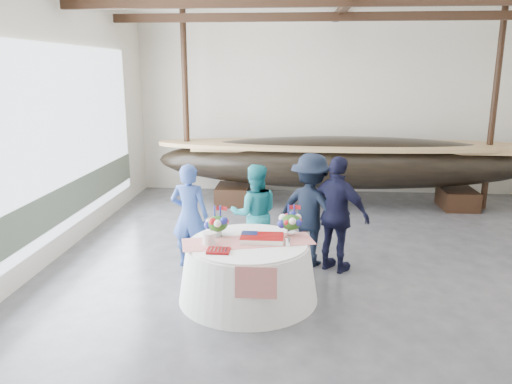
{
  "coord_description": "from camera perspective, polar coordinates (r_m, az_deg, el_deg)",
  "views": [
    {
      "loc": [
        -0.92,
        -7.13,
        3.18
      ],
      "look_at": [
        -1.55,
        0.81,
        1.21
      ],
      "focal_mm": 35.0,
      "sensor_mm": 36.0,
      "label": 1
    }
  ],
  "objects": [
    {
      "name": "floor",
      "position": [
        7.86,
        11.03,
        -10.27
      ],
      "size": [
        10.0,
        12.0,
        0.01
      ],
      "primitive_type": "cube",
      "color": "#3D3D42",
      "rests_on": "ground"
    },
    {
      "name": "wall_back",
      "position": [
        13.19,
        8.64,
        9.67
      ],
      "size": [
        10.0,
        0.02,
        4.5
      ],
      "primitive_type": "cube",
      "color": "silver",
      "rests_on": "ground"
    },
    {
      "name": "wall_left",
      "position": [
        8.27,
        -25.23,
        6.09
      ],
      "size": [
        0.02,
        12.0,
        4.5
      ],
      "primitive_type": "cube",
      "color": "silver",
      "rests_on": "ground"
    },
    {
      "name": "pavilion_structure",
      "position": [
        8.01,
        11.79,
        19.48
      ],
      "size": [
        9.8,
        11.76,
        4.5
      ],
      "color": "black",
      "rests_on": "ground"
    },
    {
      "name": "open_bay",
      "position": [
        9.17,
        -21.64,
        4.4
      ],
      "size": [
        0.03,
        7.0,
        3.2
      ],
      "color": "silver",
      "rests_on": "ground"
    },
    {
      "name": "longboat_display",
      "position": [
        11.91,
        10.11,
        3.4
      ],
      "size": [
        8.86,
        1.77,
        1.66
      ],
      "color": "black",
      "rests_on": "ground"
    },
    {
      "name": "banquet_table",
      "position": [
        7.13,
        -0.9,
        -8.91
      ],
      "size": [
        1.97,
        1.97,
        0.84
      ],
      "color": "white",
      "rests_on": "ground"
    },
    {
      "name": "tabletop_items",
      "position": [
        7.09,
        -0.69,
        -4.13
      ],
      "size": [
        1.9,
        1.03,
        0.4
      ],
      "color": "red",
      "rests_on": "banquet_table"
    },
    {
      "name": "guest_woman_blue",
      "position": [
        8.19,
        -7.59,
        -2.71
      ],
      "size": [
        0.67,
        0.48,
        1.72
      ],
      "primitive_type": "imported",
      "rotation": [
        0.0,
        0.0,
        3.03
      ],
      "color": "navy",
      "rests_on": "ground"
    },
    {
      "name": "guest_woman_teal",
      "position": [
        8.3,
        -0.15,
        -2.51
      ],
      "size": [
        0.9,
        0.75,
        1.68
      ],
      "primitive_type": "imported",
      "rotation": [
        0.0,
        0.0,
        3.3
      ],
      "color": "teal",
      "rests_on": "ground"
    },
    {
      "name": "guest_man_left",
      "position": [
        8.23,
        6.3,
        -2.05
      ],
      "size": [
        1.39,
        1.18,
        1.87
      ],
      "primitive_type": "imported",
      "rotation": [
        0.0,
        0.0,
        2.66
      ],
      "color": "black",
      "rests_on": "ground"
    },
    {
      "name": "guest_man_right",
      "position": [
        8.01,
        9.27,
        -2.59
      ],
      "size": [
        1.17,
        0.99,
        1.87
      ],
      "primitive_type": "imported",
      "rotation": [
        0.0,
        0.0,
        2.55
      ],
      "color": "black",
      "rests_on": "ground"
    }
  ]
}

